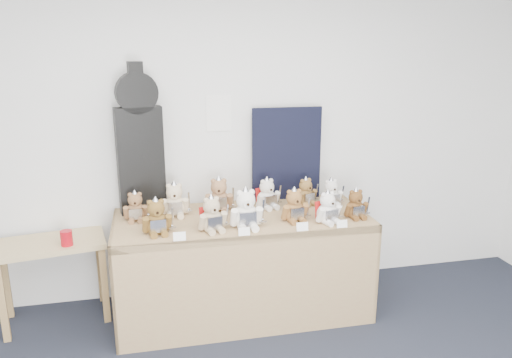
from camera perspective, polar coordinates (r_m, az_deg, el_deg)
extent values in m
plane|color=white|center=(4.19, -5.87, 4.41)|extent=(6.00, 0.00, 6.00)
cube|color=white|center=(4.17, -4.28, 7.50)|extent=(0.21, 0.00, 0.30)
cube|color=#99724E|center=(3.93, -1.61, -4.72)|extent=(1.99, 0.84, 0.06)
cube|color=#99724E|center=(3.72, -0.40, -12.35)|extent=(1.98, 0.04, 0.82)
cube|color=#99724E|center=(4.03, -15.62, -10.66)|extent=(0.03, 0.82, 0.82)
cube|color=#99724E|center=(4.34, 11.38, -8.42)|extent=(0.03, 0.82, 0.82)
cube|color=tan|center=(4.18, -22.46, -6.87)|extent=(0.86, 0.57, 0.04)
cube|color=olive|center=(4.17, -27.01, -12.48)|extent=(0.06, 0.06, 0.63)
cube|color=olive|center=(4.50, -26.67, -10.39)|extent=(0.06, 0.06, 0.63)
cube|color=olive|center=(4.15, -16.92, -11.54)|extent=(0.06, 0.06, 0.63)
cube|color=olive|center=(4.48, -17.39, -9.51)|extent=(0.06, 0.06, 0.63)
cube|color=black|center=(4.01, -13.03, 2.06)|extent=(0.37, 0.17, 0.84)
cylinder|color=black|center=(3.93, -13.50, 9.55)|extent=(0.33, 0.16, 0.32)
cube|color=black|center=(3.92, -13.62, 11.39)|extent=(0.12, 0.11, 0.21)
cube|color=black|center=(4.25, 3.52, 2.86)|extent=(0.60, 0.04, 0.80)
cylinder|color=#B30B17|center=(4.02, -20.84, -6.33)|extent=(0.09, 0.09, 0.12)
ellipsoid|color=brown|center=(3.64, -11.28, -5.01)|extent=(0.19, 0.16, 0.17)
sphere|color=brown|center=(3.60, -11.37, -3.33)|extent=(0.12, 0.12, 0.12)
cylinder|color=brown|center=(3.55, -11.23, -3.73)|extent=(0.06, 0.03, 0.05)
sphere|color=black|center=(3.53, -11.18, -3.83)|extent=(0.02, 0.02, 0.02)
sphere|color=brown|center=(3.58, -12.05, -2.66)|extent=(0.04, 0.04, 0.04)
sphere|color=brown|center=(3.59, -10.78, -2.54)|extent=(0.04, 0.04, 0.04)
cylinder|color=brown|center=(3.60, -12.49, -5.13)|extent=(0.06, 0.10, 0.13)
cylinder|color=brown|center=(3.62, -9.98, -4.87)|extent=(0.06, 0.10, 0.13)
cylinder|color=brown|center=(3.59, -11.69, -6.11)|extent=(0.06, 0.12, 0.05)
cylinder|color=brown|center=(3.60, -10.49, -5.98)|extent=(0.06, 0.12, 0.05)
cube|color=#B8BAC1|center=(3.57, -11.11, -5.30)|extent=(0.11, 0.03, 0.09)
cone|color=#B8BAC1|center=(3.58, -11.42, -2.53)|extent=(0.11, 0.11, 0.08)
cube|color=#B8BAC1|center=(3.61, -9.56, -4.51)|extent=(0.02, 0.04, 0.18)
cube|color=#B8BAC1|center=(3.63, -9.52, -5.51)|extent=(0.05, 0.01, 0.01)
ellipsoid|color=tan|center=(3.63, -5.09, -4.77)|extent=(0.20, 0.18, 0.17)
sphere|color=tan|center=(3.59, -5.13, -3.08)|extent=(0.12, 0.12, 0.12)
cylinder|color=tan|center=(3.55, -4.83, -3.47)|extent=(0.06, 0.04, 0.05)
sphere|color=black|center=(3.53, -4.72, -3.56)|extent=(0.02, 0.02, 0.02)
sphere|color=tan|center=(3.57, -5.76, -2.43)|extent=(0.04, 0.04, 0.04)
sphere|color=tan|center=(3.59, -4.55, -2.26)|extent=(0.04, 0.04, 0.04)
cylinder|color=tan|center=(3.59, -6.18, -4.94)|extent=(0.07, 0.10, 0.13)
cylinder|color=tan|center=(3.64, -3.78, -4.57)|extent=(0.07, 0.10, 0.13)
cylinder|color=tan|center=(3.58, -5.30, -5.88)|extent=(0.07, 0.12, 0.05)
cylinder|color=tan|center=(3.61, -4.17, -5.70)|extent=(0.07, 0.12, 0.05)
cube|color=#B8BAC1|center=(3.57, -4.71, -5.04)|extent=(0.11, 0.04, 0.09)
cone|color=#B8BAC1|center=(3.58, -5.15, -2.28)|extent=(0.11, 0.11, 0.08)
cube|color=#B8BAC1|center=(3.63, -3.34, -4.20)|extent=(0.02, 0.04, 0.18)
cube|color=#B8BAC1|center=(3.65, -3.33, -5.20)|extent=(0.05, 0.02, 0.01)
cube|color=#AA1413|center=(3.68, -5.45, -4.28)|extent=(0.14, 0.06, 0.15)
ellipsoid|color=white|center=(3.67, -1.18, -4.31)|extent=(0.20, 0.17, 0.19)
sphere|color=white|center=(3.63, -1.19, -2.39)|extent=(0.14, 0.14, 0.14)
cylinder|color=white|center=(3.58, -0.98, -2.84)|extent=(0.06, 0.03, 0.06)
sphere|color=black|center=(3.56, -0.91, -2.95)|extent=(0.02, 0.02, 0.02)
sphere|color=white|center=(3.61, -1.91, -1.61)|extent=(0.05, 0.05, 0.05)
sphere|color=white|center=(3.62, -0.49, -1.51)|extent=(0.05, 0.05, 0.05)
cylinder|color=white|center=(3.63, -2.52, -4.40)|extent=(0.06, 0.11, 0.15)
cylinder|color=white|center=(3.67, 0.30, -4.18)|extent=(0.06, 0.11, 0.15)
cylinder|color=white|center=(3.62, -1.62, -5.54)|extent=(0.06, 0.13, 0.06)
cylinder|color=white|center=(3.64, -0.28, -5.42)|extent=(0.06, 0.13, 0.06)
cube|color=#B8BAC1|center=(3.60, -0.92, -4.63)|extent=(0.13, 0.02, 0.11)
cone|color=#B8BAC1|center=(3.61, -1.20, -1.48)|extent=(0.12, 0.12, 0.09)
cube|color=#B8BAC1|center=(3.65, 0.80, -3.79)|extent=(0.02, 0.05, 0.20)
cube|color=#B8BAC1|center=(3.68, 0.80, -4.93)|extent=(0.06, 0.01, 0.01)
ellipsoid|color=brown|center=(3.82, 4.35, -3.74)|extent=(0.18, 0.16, 0.17)
sphere|color=brown|center=(3.78, 4.38, -2.15)|extent=(0.12, 0.12, 0.12)
cylinder|color=brown|center=(3.74, 4.68, -2.51)|extent=(0.05, 0.03, 0.05)
sphere|color=black|center=(3.73, 4.79, -2.60)|extent=(0.02, 0.02, 0.02)
sphere|color=brown|center=(3.76, 3.83, -1.52)|extent=(0.04, 0.04, 0.04)
sphere|color=brown|center=(3.79, 4.95, -1.41)|extent=(0.04, 0.04, 0.04)
cylinder|color=brown|center=(3.77, 3.36, -3.85)|extent=(0.06, 0.10, 0.13)
cylinder|color=brown|center=(3.83, 5.56, -3.59)|extent=(0.06, 0.10, 0.13)
cylinder|color=brown|center=(3.77, 4.14, -4.76)|extent=(0.06, 0.11, 0.05)
cylinder|color=brown|center=(3.80, 5.19, -4.63)|extent=(0.06, 0.11, 0.05)
cube|color=#B8BAC1|center=(3.76, 4.73, -3.99)|extent=(0.11, 0.03, 0.09)
cone|color=#B8BAC1|center=(3.77, 4.40, -1.40)|extent=(0.10, 0.10, 0.08)
cube|color=#B8BAC1|center=(3.82, 5.99, -3.26)|extent=(0.02, 0.04, 0.17)
cube|color=#B8BAC1|center=(3.84, 5.96, -4.20)|extent=(0.05, 0.01, 0.01)
ellipsoid|color=white|center=(3.81, 8.12, -3.93)|extent=(0.19, 0.18, 0.16)
sphere|color=white|center=(3.78, 8.18, -2.40)|extent=(0.12, 0.12, 0.12)
cylinder|color=white|center=(3.74, 8.63, -2.73)|extent=(0.05, 0.04, 0.05)
sphere|color=black|center=(3.73, 8.79, -2.81)|extent=(0.02, 0.02, 0.02)
sphere|color=white|center=(3.74, 7.74, -1.82)|extent=(0.04, 0.04, 0.04)
sphere|color=white|center=(3.79, 8.67, -1.65)|extent=(0.04, 0.04, 0.04)
cylinder|color=white|center=(3.75, 7.37, -4.10)|extent=(0.07, 0.10, 0.12)
cylinder|color=white|center=(3.84, 9.22, -3.72)|extent=(0.07, 0.10, 0.12)
cylinder|color=white|center=(3.77, 8.16, -4.93)|extent=(0.08, 0.11, 0.05)
cylinder|color=white|center=(3.81, 9.03, -4.73)|extent=(0.08, 0.11, 0.05)
cube|color=#B8BAC1|center=(3.77, 8.69, -4.15)|extent=(0.11, 0.05, 0.09)
cone|color=#B8BAC1|center=(3.76, 8.21, -1.68)|extent=(0.10, 0.10, 0.08)
cube|color=#B8BAC1|center=(3.84, 9.63, -3.37)|extent=(0.02, 0.04, 0.17)
cube|color=#B8BAC1|center=(3.86, 9.58, -4.27)|extent=(0.05, 0.02, 0.01)
cube|color=#AA1413|center=(3.85, 7.59, -3.51)|extent=(0.13, 0.06, 0.14)
ellipsoid|color=brown|center=(3.96, 11.25, -3.42)|extent=(0.16, 0.14, 0.15)
sphere|color=brown|center=(3.93, 11.32, -2.05)|extent=(0.11, 0.11, 0.11)
cylinder|color=brown|center=(3.89, 11.63, -2.36)|extent=(0.05, 0.03, 0.05)
sphere|color=black|center=(3.88, 11.75, -2.43)|extent=(0.02, 0.02, 0.02)
sphere|color=brown|center=(3.90, 10.89, -1.50)|extent=(0.03, 0.03, 0.03)
sphere|color=brown|center=(3.93, 11.81, -1.41)|extent=(0.03, 0.03, 0.03)
cylinder|color=brown|center=(3.91, 10.46, -3.51)|extent=(0.05, 0.08, 0.11)
cylinder|color=brown|center=(3.97, 12.28, -3.30)|extent=(0.05, 0.08, 0.11)
cylinder|color=brown|center=(3.91, 11.13, -4.29)|extent=(0.05, 0.10, 0.04)
cylinder|color=brown|center=(3.94, 12.00, -4.19)|extent=(0.05, 0.10, 0.04)
cube|color=#B8BAC1|center=(3.91, 11.64, -3.63)|extent=(0.10, 0.02, 0.08)
cone|color=#B8BAC1|center=(3.91, 11.36, -1.40)|extent=(0.09, 0.09, 0.07)
cube|color=#B8BAC1|center=(3.97, 12.66, -3.01)|extent=(0.01, 0.04, 0.16)
cube|color=#B8BAC1|center=(3.99, 12.61, -3.82)|extent=(0.04, 0.01, 0.01)
ellipsoid|color=beige|center=(3.98, -9.25, -3.08)|extent=(0.18, 0.15, 0.17)
sphere|color=beige|center=(3.94, -9.32, -1.48)|extent=(0.13, 0.13, 0.13)
cylinder|color=beige|center=(3.89, -9.30, -1.84)|extent=(0.05, 0.03, 0.05)
sphere|color=black|center=(3.87, -9.29, -1.92)|extent=(0.02, 0.02, 0.02)
sphere|color=beige|center=(3.93, -9.96, -0.81)|extent=(0.04, 0.04, 0.04)
sphere|color=beige|center=(3.93, -8.75, -0.75)|extent=(0.04, 0.04, 0.04)
cylinder|color=beige|center=(3.95, -10.44, -3.11)|extent=(0.05, 0.10, 0.13)
cylinder|color=beige|center=(3.95, -8.05, -3.00)|extent=(0.05, 0.10, 0.13)
cylinder|color=beige|center=(3.93, -9.77, -4.07)|extent=(0.06, 0.11, 0.05)
cylinder|color=beige|center=(3.94, -8.63, -4.01)|extent=(0.06, 0.11, 0.05)
cube|color=#B8BAC1|center=(3.91, -9.23, -3.33)|extent=(0.11, 0.02, 0.10)
cone|color=#B8BAC1|center=(3.93, -9.36, -0.72)|extent=(0.11, 0.11, 0.08)
cube|color=#B8BAC1|center=(3.93, -7.68, -2.68)|extent=(0.02, 0.04, 0.18)
cube|color=#B8BAC1|center=(3.96, -7.64, -3.64)|extent=(0.05, 0.01, 0.01)
ellipsoid|color=#9C714E|center=(4.04, -4.24, -2.56)|extent=(0.20, 0.18, 0.18)
sphere|color=#9C714E|center=(4.01, -4.27, -0.93)|extent=(0.13, 0.13, 0.13)
cylinder|color=#9C714E|center=(3.95, -4.26, -1.29)|extent=(0.06, 0.04, 0.06)
sphere|color=black|center=(3.94, -4.26, -1.38)|extent=(0.02, 0.02, 0.02)
sphere|color=#9C714E|center=(3.99, -4.91, -0.23)|extent=(0.04, 0.04, 0.04)
sphere|color=#9C714E|center=(3.99, -3.67, -0.20)|extent=(0.04, 0.04, 0.04)
cylinder|color=#9C714E|center=(4.02, -5.46, -2.57)|extent=(0.06, 0.10, 0.14)
cylinder|color=#9C714E|center=(4.02, -3.02, -2.51)|extent=(0.06, 0.10, 0.14)
cylinder|color=#9C714E|center=(4.00, -4.79, -3.56)|extent=(0.07, 0.12, 0.05)
cylinder|color=#9C714E|center=(4.00, -3.63, -3.53)|extent=(0.07, 0.12, 0.05)
cube|color=#B8BAC1|center=(3.97, -4.23, -2.81)|extent=(0.12, 0.04, 0.10)
cone|color=#B8BAC1|center=(3.99, -4.29, -0.15)|extent=(0.11, 0.11, 0.09)
cube|color=#B8BAC1|center=(4.00, -2.63, -2.19)|extent=(0.02, 0.05, 0.19)
cube|color=#B8BAC1|center=(4.02, -2.62, -3.17)|extent=(0.05, 0.01, 0.01)
ellipsoid|color=silver|center=(4.10, 1.24, -2.35)|extent=(0.20, 0.18, 0.16)
sphere|color=silver|center=(4.07, 1.25, -0.89)|extent=(0.12, 0.12, 0.12)
cylinder|color=silver|center=(4.03, 1.62, -1.19)|extent=(0.06, 0.04, 0.05)
sphere|color=black|center=(4.02, 1.76, -1.25)|extent=(0.02, 0.02, 0.02)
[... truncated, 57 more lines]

